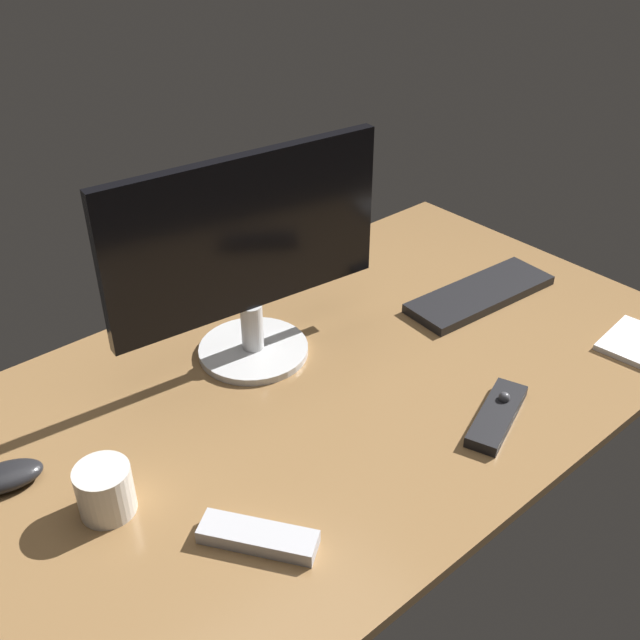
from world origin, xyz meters
TOP-DOWN VIEW (x-y plane):
  - desk at (0.00, 0.00)cm, footprint 140.00×84.00cm
  - monitor at (-7.99, 15.84)cm, footprint 53.39×21.14cm
  - keyboard at (41.22, -0.36)cm, footprint 35.74×14.25cm
  - computer_mouse at (-57.52, 12.76)cm, footprint 12.64×9.00cm
  - media_remote at (11.74, -27.24)cm, footprint 18.97×11.42cm
  - tv_remote at (-34.92, -21.53)cm, footprint 13.59×16.65cm
  - coffee_mug at (-47.97, -2.12)cm, footprint 8.29×8.29cm
  - notepad at (50.37, -30.98)cm, footprint 15.62×11.91cm

SIDE VIEW (x-z plane):
  - desk at x=0.00cm, z-range 0.00..2.00cm
  - notepad at x=50.37cm, z-range 2.00..3.15cm
  - keyboard at x=41.22cm, z-range 2.00..3.99cm
  - media_remote at x=11.74cm, z-range 1.37..4.78cm
  - tv_remote at x=-34.92cm, z-range 2.00..4.28cm
  - computer_mouse at x=-57.52cm, z-range 2.00..5.30cm
  - coffee_mug at x=-47.97cm, z-range 2.00..10.02cm
  - monitor at x=-7.99cm, z-range 3.30..43.27cm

